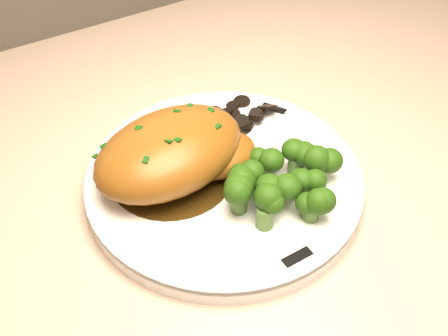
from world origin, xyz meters
TOP-DOWN VIEW (x-y plane):
  - plate at (-0.12, 1.60)m, footprint 0.33×0.33m
  - rim_accent_0 at (-0.01, 1.66)m, footprint 0.02×0.03m
  - rim_accent_1 at (-0.22, 1.66)m, footprint 0.02×0.03m
  - rim_accent_2 at (-0.12, 1.48)m, footprint 0.03×0.01m
  - gravy_pool at (-0.16, 1.63)m, footprint 0.13×0.13m
  - chicken_breast at (-0.16, 1.63)m, footprint 0.18×0.13m
  - mushroom_pile at (-0.06, 1.66)m, footprint 0.09×0.07m
  - broccoli_florets at (-0.09, 1.55)m, footprint 0.12×0.10m

SIDE VIEW (x-z plane):
  - plate at x=-0.12m, z-range 0.96..0.98m
  - rim_accent_0 at x=-0.01m, z-range 0.98..0.98m
  - rim_accent_1 at x=-0.22m, z-range 0.98..0.98m
  - rim_accent_2 at x=-0.12m, z-range 0.98..0.98m
  - gravy_pool at x=-0.16m, z-range 0.98..0.98m
  - mushroom_pile at x=-0.06m, z-range 0.97..0.99m
  - broccoli_florets at x=-0.09m, z-range 0.98..1.02m
  - chicken_breast at x=-0.16m, z-range 0.98..1.04m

